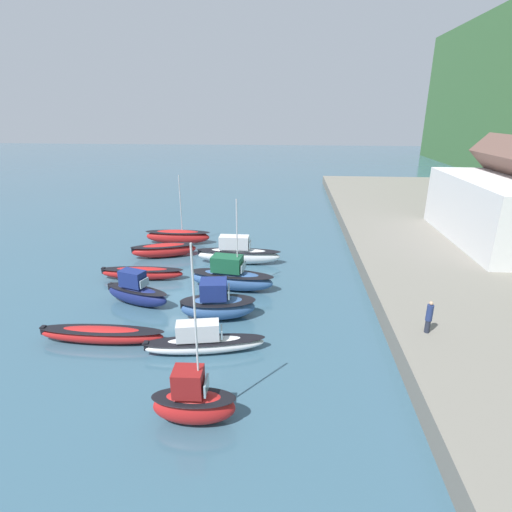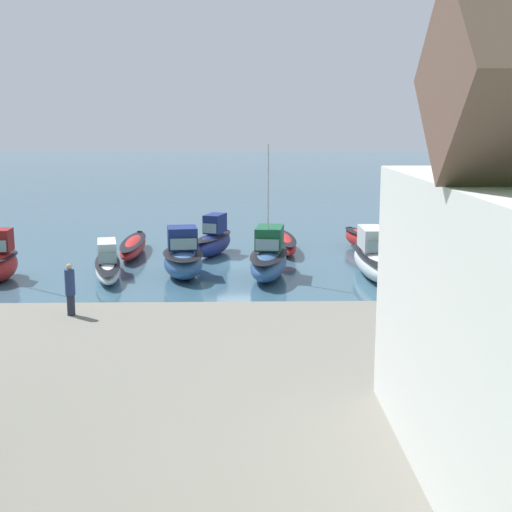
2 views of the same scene
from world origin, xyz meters
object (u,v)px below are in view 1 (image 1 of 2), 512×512
Objects in this scene: moored_boat_9 at (102,334)px; moored_boat_4 at (193,402)px; moored_boat_6 at (164,250)px; moored_boat_8 at (136,292)px; moored_boat_0 at (238,253)px; moored_boat_3 at (203,342)px; moored_boat_7 at (142,273)px; moored_boat_1 at (231,277)px; moored_boat_5 at (178,236)px; moored_boat_2 at (217,304)px; person_on_quay at (429,317)px.

moored_boat_4 is at bearing 48.78° from moored_boat_9.
moored_boat_6 is at bearing -178.09° from moored_boat_9.
moored_boat_8 is 5.69m from moored_boat_9.
moored_boat_0 is 1.07× the size of moored_boat_3.
moored_boat_7 is 1.32× the size of moored_boat_8.
moored_boat_8 is (11.03, 1.19, 0.28)m from moored_boat_6.
moored_boat_8 is 0.69× the size of moored_boat_9.
moored_boat_7 reaches higher than moored_boat_9.
moored_boat_8 is (3.54, -7.09, -0.08)m from moored_boat_1.
moored_boat_9 is at bearing 0.76° from moored_boat_5.
moored_boat_4 is at bearing -3.89° from moored_boat_2.
moored_boat_4 is (22.07, 0.70, 0.08)m from moored_boat_0.
moored_boat_7 is at bearing -59.89° from moored_boat_0.
moored_boat_2 is 2.75× the size of person_on_quay.
moored_boat_6 reaches higher than moored_boat_7.
moored_boat_1 is 1.36× the size of moored_boat_2.
moored_boat_3 is 7.03m from moored_boat_9.
moored_boat_9 is (4.02, -7.12, -0.53)m from moored_boat_2.
person_on_quay is at bearing 68.31° from moored_boat_2.
moored_boat_6 is 0.91× the size of moored_boat_7.
moored_boat_2 reaches higher than moored_boat_8.
moored_boat_6 is 27.33m from person_on_quay.
moored_boat_3 is 0.85× the size of moored_boat_4.
moored_boat_5 is 4.63m from moored_boat_6.
moored_boat_0 is 1.10× the size of moored_boat_7.
moored_boat_2 is at bearing 118.28° from moored_boat_9.
moored_boat_9 is (21.32, 0.68, -0.28)m from moored_boat_5.
moored_boat_5 is (-5.84, -7.83, -0.20)m from moored_boat_0.
moored_boat_7 is at bearing -145.77° from moored_boat_8.
moored_boat_7 is (10.64, -0.44, -0.27)m from moored_boat_5.
moored_boat_1 reaches higher than moored_boat_9.
moored_boat_3 is at bearing -9.23° from moored_boat_2.
moored_boat_6 is 0.82× the size of moored_boat_9.
moored_boat_9 is at bearing 3.44° from moored_boat_7.
moored_boat_5 is (-17.29, -7.81, -0.24)m from moored_boat_2.
moored_boat_3 is 23.17m from moored_boat_5.
moored_boat_4 reaches higher than person_on_quay.
moored_boat_2 is at bearing 48.56° from moored_boat_7.
moored_boat_8 is at bearing -55.51° from moored_boat_1.
moored_boat_4 is at bearing 9.66° from moored_boat_1.
moored_boat_0 is 22.08m from moored_boat_4.
moored_boat_7 is 3.63× the size of person_on_quay.
moored_boat_8 is at bearing -111.29° from moored_boat_2.
moored_boat_9 is 4.02× the size of person_on_quay.
person_on_quay is (16.13, 21.99, 1.85)m from moored_boat_6.
moored_boat_1 is at bearing 135.06° from moored_boat_8.
moored_boat_6 is (-1.22, -8.05, -0.29)m from moored_boat_0.
moored_boat_4 reaches higher than moored_boat_2.
moored_boat_5 reaches higher than moored_boat_3.
moored_boat_9 is (9.20, -7.38, -0.54)m from moored_boat_1.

